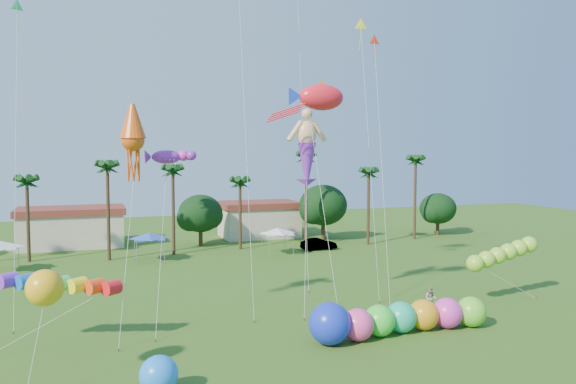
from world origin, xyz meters
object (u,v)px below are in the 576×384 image
object	(u,v)px
car_b	(319,244)
blue_ball	(159,375)
caterpillar_inflatable	(394,319)
spectator_b	(431,298)

from	to	relation	value
car_b	blue_ball	world-z (taller)	blue_ball
caterpillar_inflatable	blue_ball	size ratio (longest dim) A/B	6.72
car_b	caterpillar_inflatable	distance (m)	31.29
spectator_b	blue_ball	size ratio (longest dim) A/B	0.93
spectator_b	blue_ball	world-z (taller)	blue_ball
car_b	caterpillar_inflatable	xyz separation A→B (m)	(-7.61, -30.35, 0.38)
caterpillar_inflatable	car_b	bearing A→B (deg)	74.67
spectator_b	caterpillar_inflatable	world-z (taller)	caterpillar_inflatable
spectator_b	car_b	bearing A→B (deg)	127.09
spectator_b	caterpillar_inflatable	distance (m)	6.81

